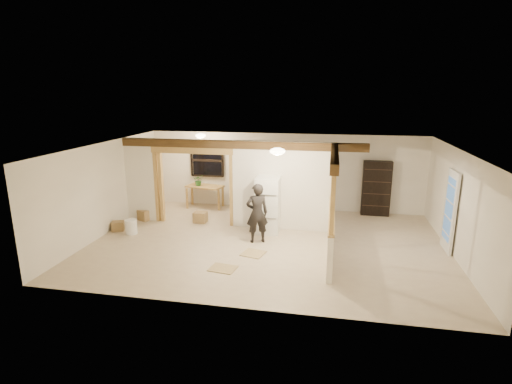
% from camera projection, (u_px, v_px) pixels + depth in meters
% --- Properties ---
extents(floor, '(9.00, 6.50, 0.01)m').
position_uv_depth(floor, '(267.00, 243.00, 10.36)').
color(floor, '#C0AF8F').
rests_on(floor, ground).
extents(ceiling, '(9.00, 6.50, 0.01)m').
position_uv_depth(ceiling, '(268.00, 147.00, 9.74)').
color(ceiling, white).
extents(wall_back, '(9.00, 0.01, 2.50)m').
position_uv_depth(wall_back, '(284.00, 172.00, 13.14)').
color(wall_back, white).
rests_on(wall_back, floor).
extents(wall_front, '(9.00, 0.01, 2.50)m').
position_uv_depth(wall_front, '(238.00, 244.00, 6.95)').
color(wall_front, white).
rests_on(wall_front, floor).
extents(wall_left, '(0.01, 6.50, 2.50)m').
position_uv_depth(wall_left, '(105.00, 188.00, 10.87)').
color(wall_left, white).
rests_on(wall_left, floor).
extents(wall_right, '(0.01, 6.50, 2.50)m').
position_uv_depth(wall_right, '(460.00, 206.00, 9.22)').
color(wall_right, white).
rests_on(wall_right, floor).
extents(partition_left_stub, '(0.90, 0.12, 2.50)m').
position_uv_depth(partition_left_stub, '(141.00, 180.00, 11.93)').
color(partition_left_stub, silver).
rests_on(partition_left_stub, floor).
extents(partition_center, '(2.80, 0.12, 2.50)m').
position_uv_depth(partition_center, '(282.00, 186.00, 11.15)').
color(partition_center, silver).
rests_on(partition_center, floor).
extents(doorway_frame, '(2.46, 0.14, 2.20)m').
position_uv_depth(doorway_frame, '(193.00, 187.00, 11.66)').
color(doorway_frame, tan).
rests_on(doorway_frame, floor).
extents(header_beam_back, '(7.00, 0.18, 0.22)m').
position_uv_depth(header_beam_back, '(240.00, 145.00, 11.09)').
color(header_beam_back, '#4D351A').
rests_on(header_beam_back, ceiling).
extents(header_beam_right, '(0.18, 3.30, 0.22)m').
position_uv_depth(header_beam_right, '(335.00, 157.00, 9.09)').
color(header_beam_right, '#4D351A').
rests_on(header_beam_right, ceiling).
extents(pony_wall, '(0.12, 3.20, 1.00)m').
position_uv_depth(pony_wall, '(331.00, 234.00, 9.56)').
color(pony_wall, silver).
rests_on(pony_wall, floor).
extents(stud_partition, '(0.14, 3.20, 1.32)m').
position_uv_depth(stud_partition, '(333.00, 187.00, 9.27)').
color(stud_partition, tan).
rests_on(stud_partition, pony_wall).
extents(window_back, '(1.12, 0.10, 1.10)m').
position_uv_depth(window_back, '(207.00, 160.00, 13.46)').
color(window_back, black).
rests_on(window_back, wall_back).
extents(french_door, '(0.12, 0.86, 2.00)m').
position_uv_depth(french_door, '(450.00, 211.00, 9.68)').
color(french_door, white).
rests_on(french_door, floor).
extents(ceiling_dome_main, '(0.36, 0.36, 0.16)m').
position_uv_depth(ceiling_dome_main, '(278.00, 151.00, 9.21)').
color(ceiling_dome_main, '#FFEABF').
rests_on(ceiling_dome_main, ceiling).
extents(ceiling_dome_util, '(0.32, 0.32, 0.14)m').
position_uv_depth(ceiling_dome_util, '(201.00, 136.00, 12.39)').
color(ceiling_dome_util, '#FFEABF').
rests_on(ceiling_dome_util, ceiling).
extents(hanging_bulb, '(0.07, 0.07, 0.07)m').
position_uv_depth(hanging_bulb, '(210.00, 149.00, 11.70)').
color(hanging_bulb, '#FFD88C').
rests_on(hanging_bulb, ceiling).
extents(refrigerator, '(0.64, 0.63, 1.56)m').
position_uv_depth(refrigerator, '(268.00, 205.00, 10.97)').
color(refrigerator, white).
rests_on(refrigerator, floor).
extents(woman, '(0.67, 0.56, 1.57)m').
position_uv_depth(woman, '(257.00, 213.00, 10.25)').
color(woman, black).
rests_on(woman, floor).
extents(work_table, '(1.30, 0.84, 0.75)m').
position_uv_depth(work_table, '(205.00, 196.00, 13.43)').
color(work_table, tan).
rests_on(work_table, floor).
extents(potted_plant, '(0.42, 0.40, 0.38)m').
position_uv_depth(potted_plant, '(199.00, 180.00, 13.29)').
color(potted_plant, '#32702C').
rests_on(potted_plant, work_table).
extents(shop_vac, '(0.50, 0.50, 0.52)m').
position_uv_depth(shop_vac, '(154.00, 201.00, 13.26)').
color(shop_vac, '#A22113').
rests_on(shop_vac, floor).
extents(bookshelf, '(0.87, 0.29, 1.73)m').
position_uv_depth(bookshelf, '(376.00, 188.00, 12.49)').
color(bookshelf, black).
rests_on(bookshelf, floor).
extents(bucket, '(0.35, 0.35, 0.40)m').
position_uv_depth(bucket, '(131.00, 227.00, 10.99)').
color(bucket, white).
rests_on(bucket, floor).
extents(box_util_a, '(0.38, 0.33, 0.32)m').
position_uv_depth(box_util_a, '(200.00, 217.00, 11.95)').
color(box_util_a, olive).
rests_on(box_util_a, floor).
extents(box_util_b, '(0.45, 0.45, 0.32)m').
position_uv_depth(box_util_b, '(145.00, 215.00, 12.17)').
color(box_util_b, olive).
rests_on(box_util_b, floor).
extents(box_front, '(0.40, 0.36, 0.26)m').
position_uv_depth(box_front, '(118.00, 226.00, 11.26)').
color(box_front, olive).
rests_on(box_front, floor).
extents(floor_panel_near, '(0.62, 0.62, 0.02)m').
position_uv_depth(floor_panel_near, '(253.00, 253.00, 9.67)').
color(floor_panel_near, tan).
rests_on(floor_panel_near, floor).
extents(floor_panel_far, '(0.63, 0.54, 0.02)m').
position_uv_depth(floor_panel_far, '(223.00, 268.00, 8.86)').
color(floor_panel_far, tan).
rests_on(floor_panel_far, floor).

